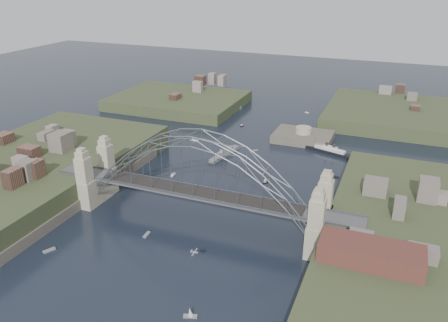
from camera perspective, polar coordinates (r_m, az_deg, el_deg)
ground at (r=120.48m, az=-3.23°, el=-7.52°), size 500.00×500.00×0.00m
bridge at (r=114.69m, az=-3.37°, el=-2.21°), size 84.00×13.80×24.60m
shore_west at (r=150.73m, az=-23.43°, el=-2.09°), size 50.50×90.00×12.00m
shore_east at (r=111.39m, az=25.17°, el=-11.60°), size 50.50×90.00×12.00m
headland_nw at (r=221.80m, az=-5.78°, el=7.11°), size 60.00×45.00×9.00m
headland_ne at (r=212.30m, az=22.46°, el=4.78°), size 70.00×55.00×9.50m
fort_island at (r=177.75m, az=9.92°, el=2.48°), size 22.00×16.00×9.40m
wharf_shed at (r=94.58m, az=18.09°, el=-11.07°), size 20.00×8.00×4.00m
naval_cruiser_near at (r=160.39m, az=0.05°, el=0.97°), size 5.22×17.24×5.13m
naval_cruiser_far at (r=208.78m, az=0.63°, el=6.33°), size 6.08×18.17×6.09m
ocean_liner at (r=166.71m, az=13.23°, el=1.21°), size 20.83×9.25×5.15m
aeroplane at (r=98.92m, az=-3.84°, el=-11.40°), size 1.61×3.02×0.44m
small_boat_a at (r=146.08m, az=-6.46°, el=-1.73°), size 0.93×2.61×1.43m
small_boat_b at (r=140.56m, az=5.25°, el=-2.41°), size 1.54×2.01×2.38m
small_boat_c at (r=115.73m, az=-9.73°, el=-9.17°), size 1.01×2.75×0.45m
small_boat_d at (r=148.29m, az=13.93°, el=-1.96°), size 2.10×0.98×0.45m
small_boat_e at (r=175.04m, az=-3.78°, el=2.68°), size 3.29×1.29×1.43m
small_boat_f at (r=165.18m, az=3.98°, el=1.34°), size 1.73×1.69×0.45m
small_boat_g at (r=90.95m, az=-4.29°, el=-18.70°), size 2.85×1.69×2.38m
small_boat_h at (r=191.12m, az=2.29°, el=4.50°), size 1.03×2.05×1.43m
small_boat_i at (r=120.47m, az=14.78°, el=-7.84°), size 2.25×1.11×2.38m
small_boat_j at (r=116.02m, az=-21.22°, el=-10.49°), size 2.17×3.01×0.45m
small_boat_k at (r=212.65m, az=10.44°, el=6.04°), size 1.93×1.13×0.45m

